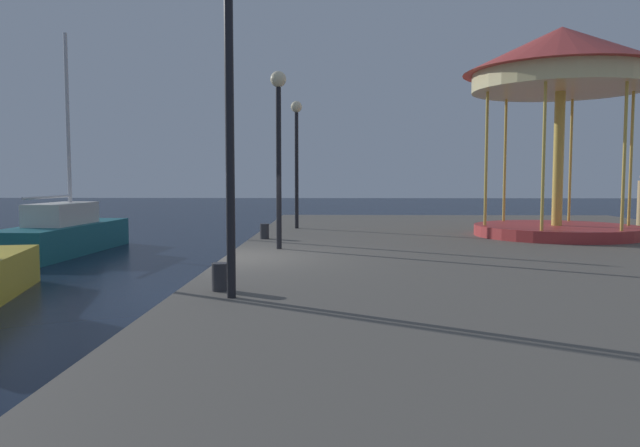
{
  "coord_description": "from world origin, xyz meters",
  "views": [
    {
      "loc": [
        2.27,
        -12.3,
        2.42
      ],
      "look_at": [
        1.83,
        5.36,
        1.08
      ],
      "focal_mm": 34.02,
      "sensor_mm": 36.0,
      "label": 1
    }
  ],
  "objects_px": {
    "sailboat_teal": "(64,233)",
    "bollard_center": "(265,231)",
    "bollard_north": "(220,277)",
    "carousel": "(561,79)",
    "lamp_post_mid_promenade": "(279,127)",
    "lamp_post_far_end": "(297,141)",
    "lamp_post_near_edge": "(229,76)"
  },
  "relations": [
    {
      "from": "sailboat_teal",
      "to": "bollard_center",
      "type": "distance_m",
      "value": 7.46
    },
    {
      "from": "sailboat_teal",
      "to": "bollard_center",
      "type": "relative_size",
      "value": 17.6
    },
    {
      "from": "bollard_north",
      "to": "sailboat_teal",
      "type": "bearing_deg",
      "value": 123.73
    },
    {
      "from": "carousel",
      "to": "lamp_post_mid_promenade",
      "type": "xyz_separation_m",
      "value": [
        -7.43,
        -3.21,
        -1.55
      ]
    },
    {
      "from": "lamp_post_far_end",
      "to": "bollard_center",
      "type": "bearing_deg",
      "value": -100.88
    },
    {
      "from": "carousel",
      "to": "lamp_post_near_edge",
      "type": "relative_size",
      "value": 1.32
    },
    {
      "from": "lamp_post_mid_promenade",
      "to": "bollard_north",
      "type": "relative_size",
      "value": 10.0
    },
    {
      "from": "sailboat_teal",
      "to": "lamp_post_mid_promenade",
      "type": "distance_m",
      "value": 9.59
    },
    {
      "from": "lamp_post_mid_promenade",
      "to": "bollard_center",
      "type": "relative_size",
      "value": 10.0
    },
    {
      "from": "lamp_post_near_edge",
      "to": "lamp_post_far_end",
      "type": "height_order",
      "value": "lamp_post_near_edge"
    },
    {
      "from": "lamp_post_near_edge",
      "to": "bollard_north",
      "type": "relative_size",
      "value": 10.8
    },
    {
      "from": "lamp_post_far_end",
      "to": "bollard_north",
      "type": "relative_size",
      "value": 10.11
    },
    {
      "from": "bollard_center",
      "to": "sailboat_teal",
      "type": "bearing_deg",
      "value": 155.58
    },
    {
      "from": "carousel",
      "to": "lamp_post_far_end",
      "type": "relative_size",
      "value": 1.41
    },
    {
      "from": "carousel",
      "to": "bollard_north",
      "type": "relative_size",
      "value": 14.27
    },
    {
      "from": "carousel",
      "to": "bollard_center",
      "type": "distance_m",
      "value": 9.07
    },
    {
      "from": "sailboat_teal",
      "to": "lamp_post_near_edge",
      "type": "relative_size",
      "value": 1.63
    },
    {
      "from": "sailboat_teal",
      "to": "lamp_post_far_end",
      "type": "bearing_deg",
      "value": 2.15
    },
    {
      "from": "bollard_north",
      "to": "lamp_post_mid_promenade",
      "type": "bearing_deg",
      "value": 85.85
    },
    {
      "from": "sailboat_teal",
      "to": "lamp_post_mid_promenade",
      "type": "bearing_deg",
      "value": -35.99
    },
    {
      "from": "lamp_post_mid_promenade",
      "to": "bollard_north",
      "type": "xyz_separation_m",
      "value": [
        -0.37,
        -5.14,
        -2.56
      ]
    },
    {
      "from": "lamp_post_near_edge",
      "to": "lamp_post_far_end",
      "type": "distance_m",
      "value": 11.29
    },
    {
      "from": "lamp_post_mid_promenade",
      "to": "bollard_north",
      "type": "distance_m",
      "value": 5.76
    },
    {
      "from": "sailboat_teal",
      "to": "carousel",
      "type": "xyz_separation_m",
      "value": [
        14.82,
        -2.16,
        4.47
      ]
    },
    {
      "from": "carousel",
      "to": "lamp_post_far_end",
      "type": "distance_m",
      "value": 7.92
    },
    {
      "from": "sailboat_teal",
      "to": "lamp_post_mid_promenade",
      "type": "height_order",
      "value": "sailboat_teal"
    },
    {
      "from": "sailboat_teal",
      "to": "lamp_post_near_edge",
      "type": "height_order",
      "value": "sailboat_teal"
    },
    {
      "from": "sailboat_teal",
      "to": "bollard_north",
      "type": "distance_m",
      "value": 12.64
    },
    {
      "from": "lamp_post_mid_promenade",
      "to": "lamp_post_far_end",
      "type": "xyz_separation_m",
      "value": [
        0.05,
        5.64,
        0.03
      ]
    },
    {
      "from": "sailboat_teal",
      "to": "lamp_post_mid_promenade",
      "type": "relative_size",
      "value": 1.76
    },
    {
      "from": "carousel",
      "to": "lamp_post_mid_promenade",
      "type": "distance_m",
      "value": 8.24
    },
    {
      "from": "lamp_post_far_end",
      "to": "bollard_north",
      "type": "distance_m",
      "value": 11.1
    }
  ]
}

